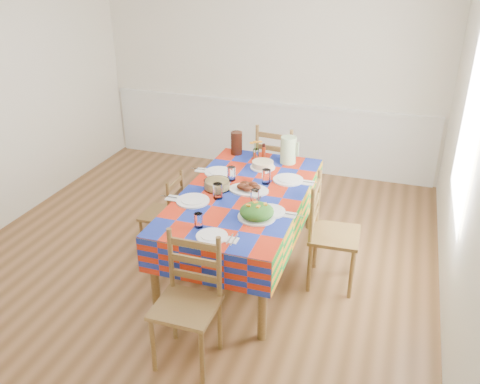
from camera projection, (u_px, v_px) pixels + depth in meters
name	position (u px, v px, depth m)	size (l,w,h in m)	color
room	(191.00, 128.00, 4.39)	(4.58, 5.08, 2.78)	brown
wainscot	(267.00, 133.00, 6.88)	(4.41, 0.06, 0.92)	white
window_right	(470.00, 127.00, 3.94)	(1.40, 1.40, 0.00)	white
dining_table	(244.00, 201.00, 4.59)	(1.08, 2.00, 0.78)	brown
setting_near_head	(208.00, 230.00, 3.89)	(0.40, 0.27, 0.12)	white
setting_left_near	(201.00, 197.00, 4.39)	(0.53, 0.31, 0.14)	white
setting_left_far	(223.00, 173.00, 4.87)	(0.51, 0.30, 0.13)	white
setting_right_near	(265.00, 206.00, 4.25)	(0.50, 0.29, 0.13)	white
setting_right_far	(281.00, 179.00, 4.74)	(0.54, 0.31, 0.14)	white
meat_platter	(249.00, 188.00, 4.57)	(0.37, 0.26, 0.07)	white
salad_platter	(257.00, 212.00, 4.10)	(0.31, 0.31, 0.13)	white
pasta_bowl	(217.00, 185.00, 4.60)	(0.24, 0.24, 0.09)	white
cake	(263.00, 165.00, 5.04)	(0.25, 0.25, 0.07)	white
serving_utensils	(256.00, 201.00, 4.39)	(0.13, 0.30, 0.01)	black
flower_vase	(256.00, 151.00, 5.22)	(0.13, 0.11, 0.21)	white
hot_sauce	(264.00, 151.00, 5.23)	(0.04, 0.04, 0.17)	#A92E0D
green_pitcher	(288.00, 150.00, 5.12)	(0.16, 0.16, 0.27)	#B8E29F
tea_pitcher	(237.00, 143.00, 5.34)	(0.12, 0.12, 0.24)	black
name_card	(201.00, 245.00, 3.73)	(0.08, 0.03, 0.02)	white
chair_near	(188.00, 303.00, 3.60)	(0.44, 0.41, 0.98)	brown
chair_far	(278.00, 168.00, 5.74)	(0.50, 0.48, 1.03)	brown
chair_left	(165.00, 214.00, 4.94)	(0.37, 0.38, 0.84)	brown
chair_right	(330.00, 234.00, 4.44)	(0.44, 0.46, 1.01)	brown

